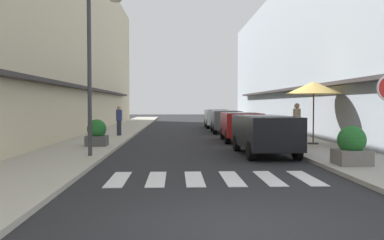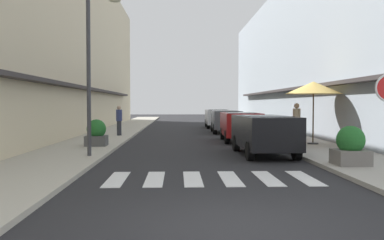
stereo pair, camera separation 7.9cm
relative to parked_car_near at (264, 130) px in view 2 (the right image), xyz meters
name	(u,v)px [view 2 (the right image)]	position (x,y,z in m)	size (l,w,h in m)	color
ground_plane	(191,135)	(-2.33, 10.19, -0.92)	(105.73, 105.73, 0.00)	#232326
sidewalk_left	(111,134)	(-7.20, 10.19, -0.86)	(2.98, 67.28, 0.12)	#ADA899
sidewalk_right	(271,134)	(2.54, 10.19, -0.86)	(2.98, 67.28, 0.12)	#9E998E
building_row_left	(50,41)	(-11.19, 11.59, 4.96)	(5.50, 45.25, 11.77)	beige
building_row_right	(328,54)	(6.53, 11.59, 4.19)	(5.50, 45.25, 10.22)	#939EA8
crosswalk	(211,179)	(-2.33, -4.80, -0.92)	(5.20, 2.20, 0.01)	silver
parked_car_near	(264,130)	(0.00, 0.00, 0.00)	(1.89, 4.33, 1.47)	black
parked_car_mid	(241,123)	(0.00, 5.74, 0.00)	(1.90, 4.01, 1.47)	maroon
parked_car_far	(226,119)	(0.00, 12.12, 0.00)	(1.92, 4.15, 1.47)	#4C5156
parked_car_distant	(217,116)	(0.00, 18.09, 0.00)	(1.88, 4.46, 1.47)	silver
street_lamp	(94,57)	(-6.01, -0.88, 2.58)	(1.19, 0.28, 5.56)	#38383D
cafe_umbrella	(313,88)	(2.83, 3.10, 1.68)	(2.47, 2.47, 2.77)	#262626
planter_corner	(351,147)	(1.85, -3.30, -0.28)	(0.93, 0.93, 1.14)	slate
planter_midblock	(96,133)	(-6.62, 2.64, -0.28)	(0.87, 0.87, 1.12)	#4C4C4C
planter_far	(280,129)	(2.44, 7.48, -0.40)	(0.71, 0.71, 0.90)	gray
pedestrian_walking_near	(297,122)	(2.19, 3.43, 0.16)	(0.34, 0.34, 1.81)	#282B33
pedestrian_walking_far	(119,120)	(-6.48, 8.59, 0.08)	(0.34, 0.34, 1.68)	#282B33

